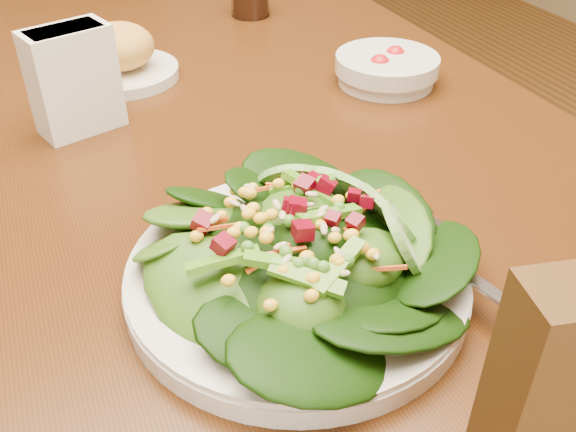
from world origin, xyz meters
The scene contains 6 objects.
dining_table centered at (0.00, 0.00, 0.65)m, with size 0.90×1.40×0.75m.
chair_far centered at (-0.06, 1.12, 0.53)m, with size 0.59×0.59×1.00m.
salad_plate centered at (-0.01, -0.38, 0.78)m, with size 0.30×0.30×0.09m.
bread_plate centered at (-0.07, 0.14, 0.78)m, with size 0.16×0.16×0.08m.
tomato_bowl centered at (0.28, -0.03, 0.77)m, with size 0.15×0.15×0.05m.
napkin_holder centered at (-0.15, 0.00, 0.82)m, with size 0.11×0.08×0.13m.
Camera 1 is at (-0.20, -0.77, 1.14)m, focal length 40.00 mm.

